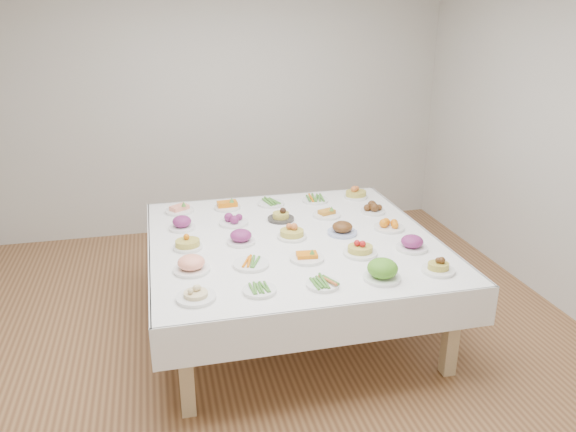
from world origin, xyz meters
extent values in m
plane|color=olive|center=(0.00, 0.00, 0.00)|extent=(5.00, 5.00, 0.00)
cube|color=beige|center=(0.00, 2.50, 1.40)|extent=(5.00, 0.02, 2.80)
cube|color=beige|center=(0.00, -2.50, 1.40)|extent=(5.00, 0.02, 2.80)
cube|color=white|center=(0.22, 0.20, 0.72)|extent=(2.16, 2.16, 0.06)
cube|color=white|center=(0.22, 1.28, 0.61)|extent=(2.18, 0.02, 0.28)
cube|color=white|center=(0.22, -0.88, 0.61)|extent=(2.18, 0.01, 0.28)
cube|color=white|center=(1.30, 0.20, 0.61)|extent=(0.02, 2.18, 0.28)
cube|color=white|center=(-0.86, 0.20, 0.61)|extent=(0.01, 2.18, 0.28)
cube|color=tan|center=(-0.68, -0.70, 0.34)|extent=(0.09, 0.09, 0.69)
cube|color=tan|center=(1.12, -0.70, 0.34)|extent=(0.09, 0.09, 0.69)
cube|color=tan|center=(-0.68, 1.10, 0.34)|extent=(0.09, 0.09, 0.69)
cube|color=tan|center=(1.12, 1.10, 0.34)|extent=(0.09, 0.09, 0.69)
cylinder|color=white|center=(-0.59, -0.60, 0.76)|extent=(0.24, 0.24, 0.02)
cylinder|color=white|center=(-0.19, -0.61, 0.76)|extent=(0.21, 0.21, 0.02)
cylinder|color=white|center=(0.21, -0.62, 0.76)|extent=(0.21, 0.21, 0.02)
cylinder|color=white|center=(0.62, -0.62, 0.76)|extent=(0.24, 0.24, 0.02)
cylinder|color=white|center=(1.03, -0.61, 0.76)|extent=(0.22, 0.22, 0.02)
cylinder|color=white|center=(-0.58, -0.21, 0.76)|extent=(0.24, 0.24, 0.02)
cylinder|color=white|center=(-0.18, -0.22, 0.76)|extent=(0.24, 0.24, 0.02)
cylinder|color=white|center=(0.22, -0.21, 0.76)|extent=(0.24, 0.24, 0.02)
cylinder|color=white|center=(0.62, -0.21, 0.76)|extent=(0.24, 0.24, 0.02)
cylinder|color=white|center=(1.02, -0.22, 0.76)|extent=(0.23, 0.23, 0.02)
cylinder|color=white|center=(-0.58, 0.19, 0.76)|extent=(0.21, 0.21, 0.02)
cylinder|color=white|center=(-0.18, 0.19, 0.76)|extent=(0.21, 0.21, 0.02)
cylinder|color=white|center=(0.21, 0.20, 0.76)|extent=(0.22, 0.22, 0.02)
cylinder|color=#4C66B2|center=(0.62, 0.19, 0.76)|extent=(0.23, 0.23, 0.02)
cylinder|color=white|center=(1.02, 0.20, 0.76)|extent=(0.24, 0.24, 0.02)
cylinder|color=white|center=(-0.60, 0.59, 0.76)|extent=(0.21, 0.21, 0.02)
cylinder|color=white|center=(-0.18, 0.60, 0.76)|extent=(0.24, 0.24, 0.02)
cylinder|color=#2E2B29|center=(0.22, 0.60, 0.76)|extent=(0.22, 0.22, 0.02)
cylinder|color=white|center=(0.62, 0.60, 0.76)|extent=(0.23, 0.23, 0.02)
cylinder|color=white|center=(1.04, 0.59, 0.76)|extent=(0.21, 0.21, 0.02)
cylinder|color=white|center=(-0.59, 1.00, 0.76)|extent=(0.24, 0.24, 0.02)
cylinder|color=white|center=(-0.18, 0.99, 0.76)|extent=(0.23, 0.23, 0.02)
cylinder|color=white|center=(0.22, 1.00, 0.76)|extent=(0.24, 0.24, 0.02)
cylinder|color=white|center=(0.63, 1.00, 0.76)|extent=(0.23, 0.23, 0.02)
cylinder|color=white|center=(1.03, 1.01, 0.76)|extent=(0.21, 0.21, 0.02)
camera|label=1|loc=(-0.75, -3.68, 2.41)|focal=35.00mm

